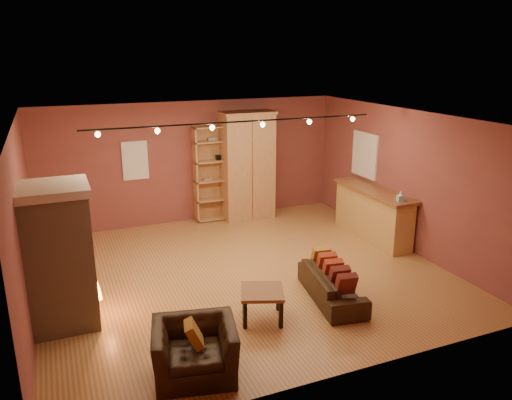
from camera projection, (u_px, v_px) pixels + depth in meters
name	position (u px, v px, depth m)	size (l,w,h in m)	color
floor	(243.00, 273.00, 9.09)	(7.00, 7.00, 0.00)	#996736
ceiling	(242.00, 119.00, 8.28)	(7.00, 7.00, 0.00)	brown
back_wall	(192.00, 162.00, 11.56)	(7.00, 0.02, 2.80)	brown
left_wall	(23.00, 225.00, 7.39)	(0.02, 6.50, 2.80)	brown
right_wall	(406.00, 180.00, 9.97)	(0.02, 6.50, 2.80)	brown
fireplace	(60.00, 256.00, 7.13)	(1.01, 0.98, 2.12)	tan
back_window	(135.00, 161.00, 11.02)	(0.56, 0.04, 0.86)	white
bookcase	(213.00, 172.00, 11.69)	(0.92, 0.36, 2.24)	tan
armoire	(247.00, 165.00, 11.76)	(1.25, 0.71, 2.55)	tan
bar_counter	(373.00, 213.00, 10.64)	(0.61, 2.26, 1.08)	tan
tissue_box	(401.00, 197.00, 9.63)	(0.15, 0.15, 0.23)	#83BDD3
right_window	(365.00, 155.00, 11.13)	(0.05, 0.90, 1.00)	white
loveseat	(332.00, 279.00, 8.04)	(0.75, 1.69, 0.71)	black
armchair	(194.00, 342.00, 6.13)	(1.14, 0.87, 0.90)	black
coffee_table	(262.00, 295.00, 7.41)	(0.81, 0.81, 0.48)	brown
track_rail	(238.00, 124.00, 8.49)	(5.20, 0.09, 0.13)	black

